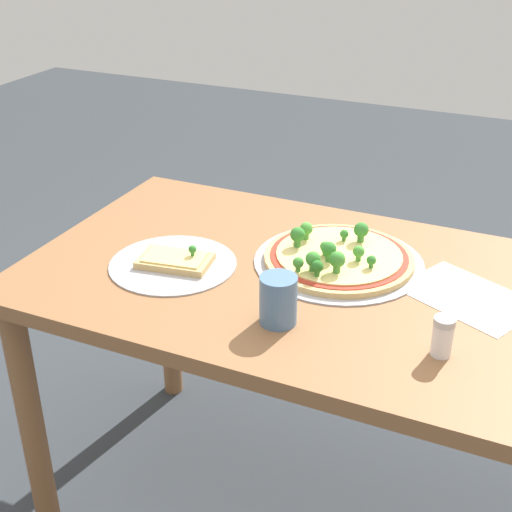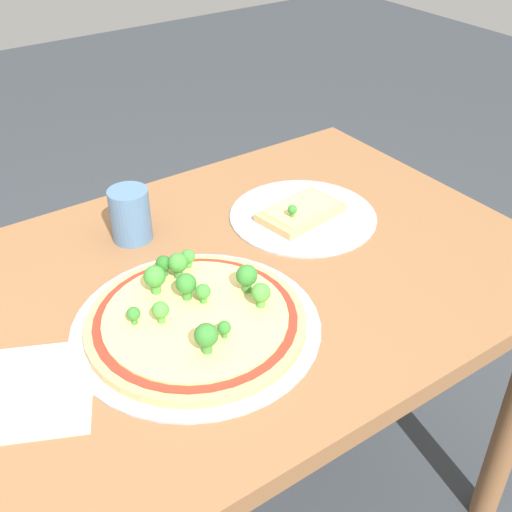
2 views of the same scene
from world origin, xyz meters
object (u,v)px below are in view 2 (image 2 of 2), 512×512
(pizza_tray_slice, at_px, (302,214))
(drinking_cup, at_px, (130,215))
(dining_table, at_px, (179,339))
(pizza_tray_whole, at_px, (196,318))

(pizza_tray_slice, relative_size, drinking_cup, 2.87)
(dining_table, height_order, pizza_tray_slice, pizza_tray_slice)
(pizza_tray_whole, height_order, pizza_tray_slice, pizza_tray_whole)
(dining_table, xyz_separation_m, pizza_tray_whole, (0.01, 0.08, 0.11))
(drinking_cup, bearing_deg, dining_table, 84.23)
(pizza_tray_slice, bearing_deg, dining_table, 13.53)
(pizza_tray_whole, xyz_separation_m, pizza_tray_slice, (-0.34, -0.16, -0.01))
(dining_table, distance_m, pizza_tray_whole, 0.14)
(pizza_tray_whole, bearing_deg, drinking_cup, -95.76)
(dining_table, distance_m, drinking_cup, 0.25)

